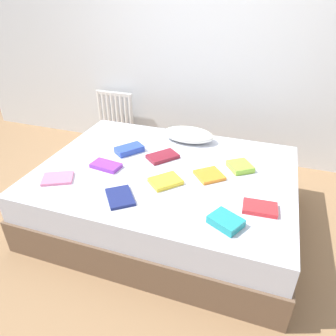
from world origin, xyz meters
TOP-DOWN VIEW (x-y plane):
  - ground_plane at (0.00, 0.00)m, footprint 8.00×8.00m
  - back_wall at (0.00, 1.35)m, footprint 6.00×0.10m
  - bed at (0.00, 0.00)m, footprint 2.00×1.50m
  - radiator at (-1.07, 1.20)m, footprint 0.46×0.04m
  - pillow at (0.03, 0.54)m, footprint 0.47×0.26m
  - textbook_orange at (0.35, -0.00)m, footprint 0.26×0.26m
  - textbook_purple at (-0.46, -0.13)m, footprint 0.25×0.16m
  - textbook_navy at (-0.17, -0.47)m, footprint 0.27×0.29m
  - textbook_blue at (-0.39, 0.16)m, footprint 0.24×0.26m
  - textbook_yellow at (0.06, -0.19)m, footprint 0.27×0.27m
  - textbook_teal at (0.56, -0.50)m, footprint 0.23×0.22m
  - textbook_pink at (-0.71, -0.41)m, footprint 0.27×0.25m
  - textbook_lime at (0.55, 0.19)m, footprint 0.24×0.24m
  - textbook_red at (0.74, -0.28)m, footprint 0.23×0.16m
  - textbook_maroon at (-0.08, 0.16)m, footprint 0.28×0.29m

SIDE VIEW (x-z plane):
  - ground_plane at x=0.00m, z-range 0.00..0.00m
  - bed at x=0.00m, z-range 0.00..0.50m
  - radiator at x=-1.07m, z-range 0.11..0.65m
  - textbook_pink at x=-0.71m, z-range 0.50..0.52m
  - textbook_navy at x=-0.17m, z-range 0.50..0.52m
  - textbook_orange at x=0.35m, z-range 0.50..0.53m
  - textbook_maroon at x=-0.08m, z-range 0.50..0.53m
  - textbook_red at x=0.74m, z-range 0.50..0.53m
  - textbook_purple at x=-0.46m, z-range 0.50..0.53m
  - textbook_yellow at x=0.06m, z-range 0.50..0.53m
  - textbook_lime at x=0.55m, z-range 0.50..0.55m
  - textbook_teal at x=0.56m, z-range 0.50..0.55m
  - textbook_blue at x=-0.39m, z-range 0.50..0.55m
  - pillow at x=0.03m, z-range 0.50..0.62m
  - back_wall at x=0.00m, z-range 0.00..2.80m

